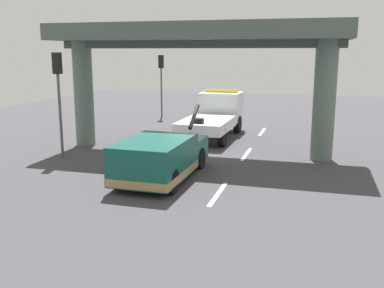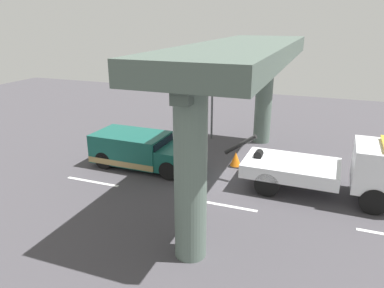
{
  "view_description": "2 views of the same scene",
  "coord_description": "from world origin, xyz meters",
  "views": [
    {
      "loc": [
        -19.7,
        -5.43,
        4.66
      ],
      "look_at": [
        -2.84,
        -0.64,
        0.96
      ],
      "focal_mm": 41.24,
      "sensor_mm": 36.0,
      "label": 1
    },
    {
      "loc": [
        3.28,
        -14.55,
        6.84
      ],
      "look_at": [
        -1.97,
        -0.72,
        1.7
      ],
      "focal_mm": 34.14,
      "sensor_mm": 36.0,
      "label": 2
    }
  ],
  "objects": [
    {
      "name": "towed_van_green",
      "position": [
        -4.83,
        0.0,
        0.78
      ],
      "size": [
        5.23,
        2.29,
        1.58
      ],
      "color": "#145147",
      "rests_on": "ground"
    },
    {
      "name": "ground_plane",
      "position": [
        0.0,
        0.0,
        -0.05
      ],
      "size": [
        60.0,
        40.0,
        0.1
      ],
      "primitive_type": "cube",
      "color": "#423F44"
    },
    {
      "name": "lane_stripe_mid",
      "position": [
        0.0,
        -2.43,
        0.0
      ],
      "size": [
        2.6,
        0.16,
        0.01
      ],
      "primitive_type": "cube",
      "color": "silver",
      "rests_on": "ground"
    },
    {
      "name": "traffic_light_near",
      "position": [
        -2.98,
        5.28,
        3.34
      ],
      "size": [
        0.39,
        0.32,
        4.61
      ],
      "color": "#515456",
      "rests_on": "ground"
    },
    {
      "name": "overpass_structure",
      "position": [
        -0.11,
        0.0,
        4.92
      ],
      "size": [
        3.6,
        13.48,
        5.88
      ],
      "color": "#596B60",
      "rests_on": "ground"
    },
    {
      "name": "traffic_cone_orange",
      "position": [
        -0.57,
        1.56,
        0.34
      ],
      "size": [
        0.61,
        0.61,
        0.72
      ],
      "color": "orange",
      "rests_on": "ground"
    },
    {
      "name": "tow_truck_white",
      "position": [
        4.09,
        -0.01,
        1.2
      ],
      "size": [
        7.27,
        2.51,
        2.46
      ],
      "color": "white",
      "rests_on": "ground"
    },
    {
      "name": "lane_stripe_west",
      "position": [
        -6.0,
        -2.43,
        0.0
      ],
      "size": [
        2.6,
        0.16,
        0.01
      ],
      "primitive_type": "cube",
      "color": "silver",
      "rests_on": "ground"
    }
  ]
}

